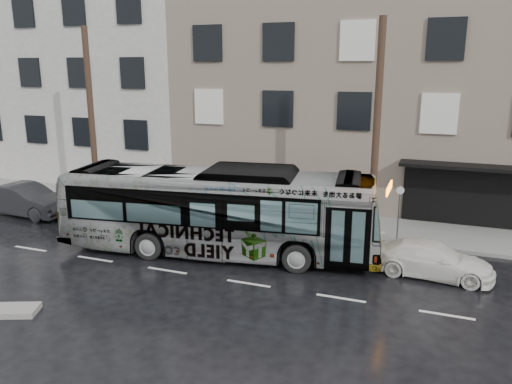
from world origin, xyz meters
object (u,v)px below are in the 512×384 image
at_px(utility_pole_rear, 92,120).
at_px(sign_post, 399,214).
at_px(white_sedan, 432,259).
at_px(utility_pole_front, 376,133).
at_px(dark_sedan, 26,200).
at_px(bus, 218,211).

distance_m(utility_pole_rear, sign_post, 15.46).
bearing_deg(white_sedan, utility_pole_front, 45.39).
xyz_separation_m(utility_pole_rear, white_sedan, (16.54, -2.87, -4.04)).
distance_m(utility_pole_rear, white_sedan, 17.27).
xyz_separation_m(utility_pole_front, white_sedan, (2.54, -2.87, -4.04)).
distance_m(sign_post, white_sedan, 3.30).
bearing_deg(utility_pole_rear, white_sedan, -9.84).
bearing_deg(dark_sedan, sign_post, -80.83).
bearing_deg(utility_pole_rear, dark_sedan, -141.05).
height_order(utility_pole_front, dark_sedan, utility_pole_front).
bearing_deg(utility_pole_front, bus, -147.65).
relative_size(bus, white_sedan, 2.99).
xyz_separation_m(utility_pole_front, bus, (-5.48, -3.47, -2.90)).
xyz_separation_m(sign_post, dark_sedan, (-17.76, -2.15, -0.55)).
height_order(sign_post, bus, bus).
height_order(utility_pole_front, bus, utility_pole_front).
bearing_deg(sign_post, dark_sedan, -173.10).
xyz_separation_m(utility_pole_front, sign_post, (1.10, 0.00, -3.30)).
bearing_deg(white_sedan, dark_sedan, 91.72).
xyz_separation_m(sign_post, white_sedan, (1.44, -2.87, -0.74)).
distance_m(utility_pole_front, sign_post, 3.48).
relative_size(utility_pole_front, white_sedan, 2.14).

